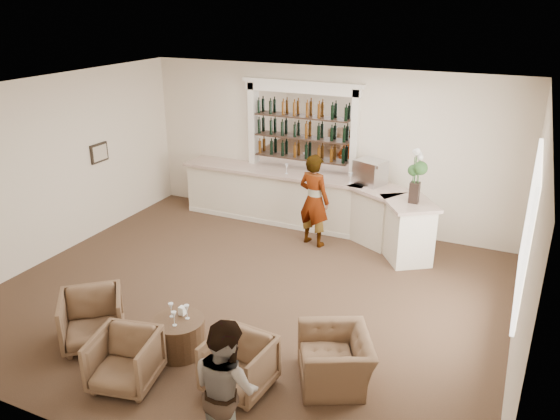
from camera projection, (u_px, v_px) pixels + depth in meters
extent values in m
plane|color=brown|center=(248.00, 294.00, 8.96)|extent=(8.00, 8.00, 0.00)
cube|color=beige|center=(325.00, 147.00, 11.32)|extent=(8.00, 0.04, 3.30)
cube|color=beige|center=(52.00, 168.00, 9.93)|extent=(0.04, 7.00, 3.30)
cube|color=beige|center=(528.00, 247.00, 6.80)|extent=(0.04, 7.00, 3.30)
cube|color=white|center=(243.00, 92.00, 7.76)|extent=(8.00, 7.00, 0.04)
cube|color=white|center=(528.00, 228.00, 7.22)|extent=(0.05, 2.40, 1.90)
cube|color=black|center=(99.00, 153.00, 10.93)|extent=(0.04, 0.46, 0.38)
cube|color=#C3B29B|center=(100.00, 153.00, 10.92)|extent=(0.01, 0.38, 0.30)
cube|color=white|center=(275.00, 196.00, 11.82)|extent=(4.00, 0.70, 1.08)
cube|color=#C3A798|center=(274.00, 171.00, 11.60)|extent=(4.10, 0.82, 0.06)
cube|color=white|center=(378.00, 217.00, 10.71)|extent=(1.12, 1.04, 1.08)
cube|color=#C3A798|center=(379.00, 189.00, 10.49)|extent=(1.27, 1.19, 0.06)
cube|color=white|center=(407.00, 232.00, 10.00)|extent=(1.08, 1.14, 1.08)
cube|color=#C3A798|center=(410.00, 203.00, 9.77)|extent=(1.24, 1.29, 0.06)
cube|color=silver|center=(268.00, 222.00, 11.72)|extent=(4.00, 0.06, 0.10)
cube|color=white|center=(303.00, 131.00, 11.39)|extent=(2.15, 0.02, 1.65)
cube|color=silver|center=(253.00, 149.00, 11.97)|extent=(0.14, 0.16, 2.90)
cube|color=silver|center=(353.00, 161.00, 11.08)|extent=(0.14, 0.16, 2.90)
cube|color=silver|center=(302.00, 88.00, 11.02)|extent=(2.52, 0.16, 0.18)
cube|color=silver|center=(302.00, 82.00, 10.98)|extent=(2.64, 0.20, 0.08)
cube|color=#2F2017|center=(300.00, 159.00, 11.51)|extent=(2.05, 0.20, 0.03)
cube|color=#2F2017|center=(301.00, 138.00, 11.35)|extent=(2.05, 0.20, 0.03)
cube|color=#2F2017|center=(301.00, 117.00, 11.19)|extent=(2.05, 0.20, 0.03)
cylinder|color=#503322|center=(179.00, 336.00, 7.43)|extent=(0.71, 0.71, 0.50)
imported|color=gray|center=(314.00, 200.00, 10.49)|extent=(0.76, 0.59, 1.83)
imported|color=gray|center=(226.00, 388.00, 5.60)|extent=(0.97, 0.89, 1.61)
imported|color=brown|center=(92.00, 319.00, 7.57)|extent=(1.17, 1.17, 0.77)
imported|color=brown|center=(125.00, 360.00, 6.76)|extent=(0.91, 0.92, 0.71)
imported|color=brown|center=(239.00, 365.00, 6.67)|extent=(0.82, 0.84, 0.71)
imported|color=brown|center=(335.00, 359.00, 6.83)|extent=(1.23, 1.28, 0.64)
cube|color=#BABABF|center=(370.00, 172.00, 10.63)|extent=(0.67, 0.63, 0.48)
cube|color=black|center=(414.00, 193.00, 9.67)|extent=(0.17, 0.17, 0.37)
cube|color=white|center=(182.00, 311.00, 7.45)|extent=(0.08, 0.08, 0.12)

